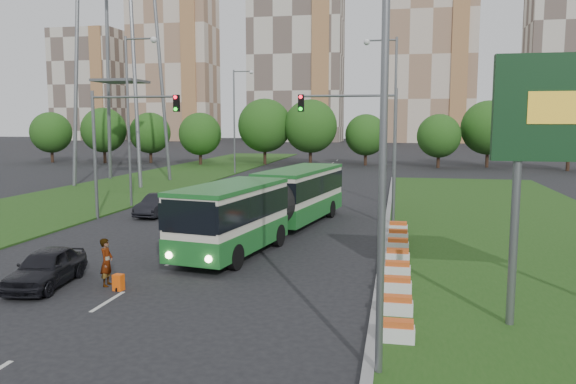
% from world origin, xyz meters
% --- Properties ---
extents(ground, '(360.00, 360.00, 0.00)m').
position_xyz_m(ground, '(0.00, 0.00, 0.00)').
color(ground, black).
rests_on(ground, ground).
extents(grass_median, '(14.00, 60.00, 0.15)m').
position_xyz_m(grass_median, '(13.00, 8.00, 0.07)').
color(grass_median, '#1F4614').
rests_on(grass_median, ground).
extents(median_kerb, '(0.30, 60.00, 0.18)m').
position_xyz_m(median_kerb, '(6.05, 8.00, 0.09)').
color(median_kerb, gray).
rests_on(median_kerb, ground).
extents(left_verge, '(12.00, 110.00, 0.10)m').
position_xyz_m(left_verge, '(-18.00, 25.00, 0.05)').
color(left_verge, '#1F4614').
rests_on(left_verge, ground).
extents(lane_markings, '(0.20, 100.00, 0.01)m').
position_xyz_m(lane_markings, '(-3.00, 20.00, 0.00)').
color(lane_markings, '#B6B6AF').
rests_on(lane_markings, ground).
extents(flower_planters, '(1.10, 15.90, 0.60)m').
position_xyz_m(flower_planters, '(6.70, -0.30, 0.45)').
color(flower_planters, silver).
rests_on(flower_planters, grass_median).
extents(traffic_mast_median, '(5.76, 0.32, 8.00)m').
position_xyz_m(traffic_mast_median, '(4.78, 10.00, 5.35)').
color(traffic_mast_median, slate).
rests_on(traffic_mast_median, ground).
extents(traffic_mast_left, '(5.76, 0.32, 8.00)m').
position_xyz_m(traffic_mast_left, '(-10.38, 9.00, 5.35)').
color(traffic_mast_left, slate).
rests_on(traffic_mast_left, ground).
extents(street_lamps, '(36.00, 60.00, 12.00)m').
position_xyz_m(street_lamps, '(-3.00, 10.00, 6.00)').
color(street_lamps, slate).
rests_on(street_lamps, ground).
extents(tree_line, '(120.00, 8.00, 9.00)m').
position_xyz_m(tree_line, '(10.00, 55.00, 4.50)').
color(tree_line, '#214F15').
rests_on(tree_line, ground).
extents(apartment_tower_west, '(26.00, 15.00, 48.00)m').
position_xyz_m(apartment_tower_west, '(-65.00, 150.00, 24.00)').
color(apartment_tower_west, beige).
rests_on(apartment_tower_west, ground).
extents(apartment_tower_cwest, '(28.00, 15.00, 52.00)m').
position_xyz_m(apartment_tower_cwest, '(-25.00, 150.00, 26.00)').
color(apartment_tower_cwest, beige).
rests_on(apartment_tower_cwest, ground).
extents(apartment_tower_ceast, '(25.00, 15.00, 50.00)m').
position_xyz_m(apartment_tower_ceast, '(15.00, 150.00, 25.00)').
color(apartment_tower_ceast, beige).
rests_on(apartment_tower_ceast, ground).
extents(midrise_west, '(22.00, 14.00, 36.00)m').
position_xyz_m(midrise_west, '(-95.00, 150.00, 18.00)').
color(midrise_west, beige).
rests_on(midrise_west, ground).
extents(articulated_bus, '(2.72, 17.47, 2.88)m').
position_xyz_m(articulated_bus, '(-0.03, 6.08, 1.76)').
color(articulated_bus, beige).
rests_on(articulated_bus, ground).
extents(car_left_near, '(2.19, 4.34, 1.42)m').
position_xyz_m(car_left_near, '(-6.17, -4.75, 0.71)').
color(car_left_near, black).
rests_on(car_left_near, ground).
extents(car_left_far, '(1.71, 4.38, 1.42)m').
position_xyz_m(car_left_far, '(-8.72, 10.92, 0.71)').
color(car_left_far, black).
rests_on(car_left_far, ground).
extents(pedestrian, '(0.51, 0.71, 1.80)m').
position_xyz_m(pedestrian, '(-3.97, -4.27, 0.90)').
color(pedestrian, gray).
rests_on(pedestrian, ground).
extents(shopping_trolley, '(0.35, 0.37, 0.60)m').
position_xyz_m(shopping_trolley, '(-3.26, -4.74, 0.30)').
color(shopping_trolley, '#E7500C').
rests_on(shopping_trolley, ground).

